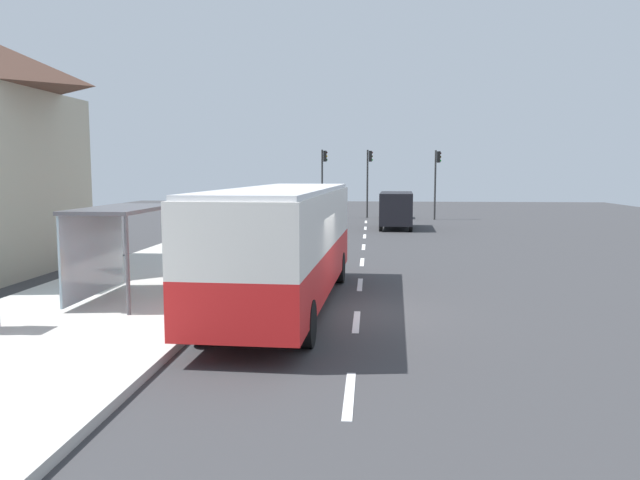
{
  "coord_description": "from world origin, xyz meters",
  "views": [
    {
      "loc": [
        0.57,
        -15.84,
        3.64
      ],
      "look_at": [
        -1.0,
        3.46,
        1.5
      ],
      "focal_mm": 34.99,
      "sensor_mm": 36.0,
      "label": 1
    }
  ],
  "objects_px": {
    "white_van": "(396,208)",
    "recycling_bin_red": "(214,269)",
    "recycling_bin_orange": "(219,266)",
    "bus_shelter": "(112,229)",
    "traffic_light_far_side": "(323,173)",
    "traffic_light_median": "(369,173)",
    "sedan_near": "(393,208)",
    "recycling_bin_yellow": "(208,273)",
    "recycling_bin_green": "(201,277)",
    "traffic_light_near_side": "(437,174)",
    "bus": "(284,239)"
  },
  "relations": [
    {
      "from": "sedan_near",
      "to": "recycling_bin_yellow",
      "type": "xyz_separation_m",
      "value": [
        -6.5,
        -30.92,
        -0.14
      ]
    },
    {
      "from": "bus",
      "to": "recycling_bin_red",
      "type": "relative_size",
      "value": 11.68
    },
    {
      "from": "recycling_bin_orange",
      "to": "traffic_light_median",
      "type": "distance_m",
      "value": 30.47
    },
    {
      "from": "white_van",
      "to": "recycling_bin_orange",
      "type": "relative_size",
      "value": 5.57
    },
    {
      "from": "sedan_near",
      "to": "recycling_bin_green",
      "type": "height_order",
      "value": "sedan_near"
    },
    {
      "from": "white_van",
      "to": "bus_shelter",
      "type": "xyz_separation_m",
      "value": [
        -8.61,
        -23.61,
        0.75
      ]
    },
    {
      "from": "recycling_bin_orange",
      "to": "traffic_light_median",
      "type": "height_order",
      "value": "traffic_light_median"
    },
    {
      "from": "sedan_near",
      "to": "traffic_light_median",
      "type": "distance_m",
      "value": 3.35
    },
    {
      "from": "sedan_near",
      "to": "white_van",
      "type": "bearing_deg",
      "value": -90.67
    },
    {
      "from": "bus",
      "to": "sedan_near",
      "type": "xyz_separation_m",
      "value": [
        4.01,
        32.4,
        -1.05
      ]
    },
    {
      "from": "bus",
      "to": "traffic_light_near_side",
      "type": "xyz_separation_m",
      "value": [
        7.21,
        31.27,
        1.61
      ]
    },
    {
      "from": "sedan_near",
      "to": "recycling_bin_orange",
      "type": "distance_m",
      "value": 30.23
    },
    {
      "from": "traffic_light_far_side",
      "to": "traffic_light_median",
      "type": "xyz_separation_m",
      "value": [
        3.5,
        0.8,
        0.0
      ]
    },
    {
      "from": "recycling_bin_yellow",
      "to": "traffic_light_far_side",
      "type": "xyz_separation_m",
      "value": [
        1.1,
        30.59,
        2.85
      ]
    },
    {
      "from": "white_van",
      "to": "bus_shelter",
      "type": "bearing_deg",
      "value": -110.04
    },
    {
      "from": "recycling_bin_green",
      "to": "traffic_light_near_side",
      "type": "distance_m",
      "value": 32.11
    },
    {
      "from": "sedan_near",
      "to": "traffic_light_median",
      "type": "relative_size",
      "value": 0.85
    },
    {
      "from": "traffic_light_far_side",
      "to": "recycling_bin_green",
      "type": "bearing_deg",
      "value": -92.01
    },
    {
      "from": "recycling_bin_yellow",
      "to": "white_van",
      "type": "bearing_deg",
      "value": 73.85
    },
    {
      "from": "bus",
      "to": "recycling_bin_green",
      "type": "xyz_separation_m",
      "value": [
        -2.49,
        0.78,
        -1.19
      ]
    },
    {
      "from": "traffic_light_near_side",
      "to": "white_van",
      "type": "bearing_deg",
      "value": -113.22
    },
    {
      "from": "white_van",
      "to": "recycling_bin_green",
      "type": "relative_size",
      "value": 5.57
    },
    {
      "from": "recycling_bin_red",
      "to": "recycling_bin_orange",
      "type": "distance_m",
      "value": 0.7
    },
    {
      "from": "traffic_light_median",
      "to": "recycling_bin_orange",
      "type": "bearing_deg",
      "value": -98.71
    },
    {
      "from": "sedan_near",
      "to": "recycling_bin_yellow",
      "type": "bearing_deg",
      "value": -101.88
    },
    {
      "from": "traffic_light_median",
      "to": "recycling_bin_red",
      "type": "bearing_deg",
      "value": -98.52
    },
    {
      "from": "traffic_light_far_side",
      "to": "white_van",
      "type": "bearing_deg",
      "value": -57.99
    },
    {
      "from": "recycling_bin_orange",
      "to": "bus_shelter",
      "type": "xyz_separation_m",
      "value": [
        -2.21,
        -2.91,
        1.44
      ]
    },
    {
      "from": "sedan_near",
      "to": "bus_shelter",
      "type": "distance_m",
      "value": 33.61
    },
    {
      "from": "recycling_bin_green",
      "to": "traffic_light_far_side",
      "type": "distance_m",
      "value": 31.43
    },
    {
      "from": "white_van",
      "to": "traffic_light_far_side",
      "type": "relative_size",
      "value": 1.0
    },
    {
      "from": "recycling_bin_yellow",
      "to": "sedan_near",
      "type": "bearing_deg",
      "value": 78.12
    },
    {
      "from": "traffic_light_near_side",
      "to": "traffic_light_far_side",
      "type": "bearing_deg",
      "value": 174.69
    },
    {
      "from": "sedan_near",
      "to": "recycling_bin_orange",
      "type": "xyz_separation_m",
      "value": [
        -6.5,
        -29.52,
        -0.14
      ]
    },
    {
      "from": "white_van",
      "to": "traffic_light_near_side",
      "type": "xyz_separation_m",
      "value": [
        3.3,
        7.69,
        2.11
      ]
    },
    {
      "from": "sedan_near",
      "to": "recycling_bin_green",
      "type": "bearing_deg",
      "value": -101.62
    },
    {
      "from": "bus",
      "to": "recycling_bin_yellow",
      "type": "height_order",
      "value": "bus"
    },
    {
      "from": "bus_shelter",
      "to": "traffic_light_near_side",
      "type": "bearing_deg",
      "value": 69.17
    },
    {
      "from": "traffic_light_median",
      "to": "white_van",
      "type": "bearing_deg",
      "value": -79.01
    },
    {
      "from": "traffic_light_far_side",
      "to": "bus_shelter",
      "type": "height_order",
      "value": "traffic_light_far_side"
    },
    {
      "from": "bus",
      "to": "white_van",
      "type": "height_order",
      "value": "bus"
    },
    {
      "from": "white_van",
      "to": "traffic_light_far_side",
      "type": "bearing_deg",
      "value": 122.01
    },
    {
      "from": "recycling_bin_red",
      "to": "traffic_light_near_side",
      "type": "height_order",
      "value": "traffic_light_near_side"
    },
    {
      "from": "traffic_light_median",
      "to": "bus_shelter",
      "type": "relative_size",
      "value": 1.33
    },
    {
      "from": "traffic_light_far_side",
      "to": "traffic_light_median",
      "type": "relative_size",
      "value": 1.0
    },
    {
      "from": "bus",
      "to": "bus_shelter",
      "type": "height_order",
      "value": "bus"
    },
    {
      "from": "sedan_near",
      "to": "traffic_light_median",
      "type": "bearing_deg",
      "value": 166.42
    },
    {
      "from": "traffic_light_median",
      "to": "bus_shelter",
      "type": "xyz_separation_m",
      "value": [
        -6.81,
        -32.9,
        -1.41
      ]
    },
    {
      "from": "white_van",
      "to": "recycling_bin_red",
      "type": "distance_m",
      "value": 22.35
    },
    {
      "from": "sedan_near",
      "to": "bus",
      "type": "bearing_deg",
      "value": -97.06
    }
  ]
}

